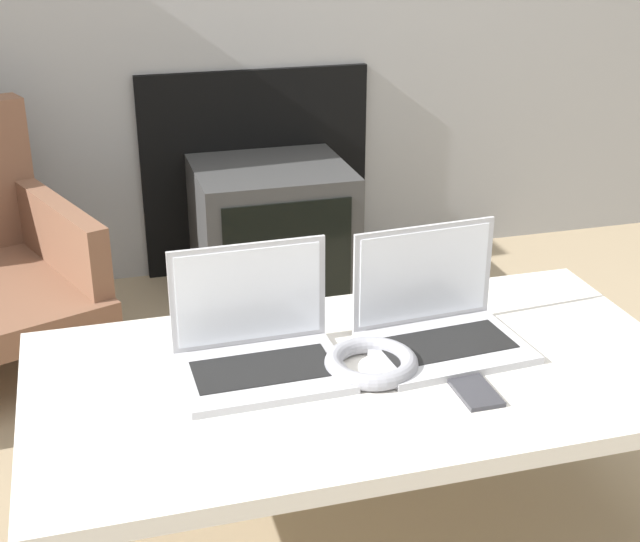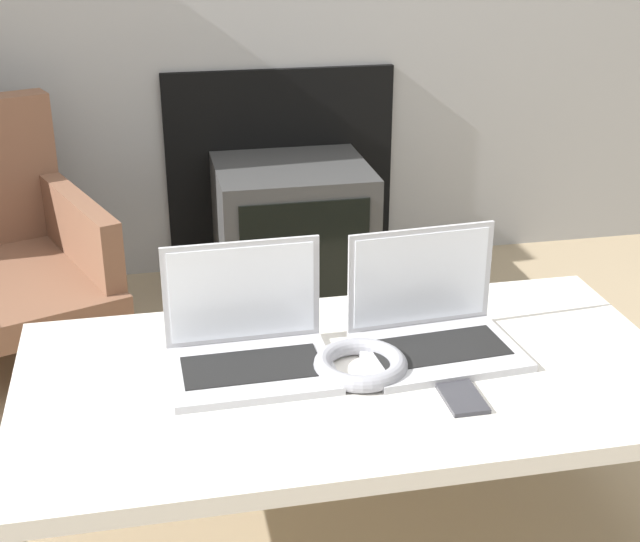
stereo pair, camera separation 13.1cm
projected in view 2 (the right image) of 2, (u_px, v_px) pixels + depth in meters
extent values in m
cube|color=black|center=(281.00, 170.00, 3.15)|extent=(0.80, 0.03, 0.71)
cube|color=silver|center=(350.00, 379.00, 1.76)|extent=(1.31, 0.69, 0.04)
cylinder|color=silver|center=(53.00, 417.00, 2.00)|extent=(0.04, 0.04, 0.37)
cylinder|color=silver|center=(559.00, 363.00, 2.23)|extent=(0.04, 0.04, 0.37)
cube|color=#B2B2B7|center=(252.00, 370.00, 1.74)|extent=(0.32, 0.24, 0.02)
cube|color=black|center=(252.00, 366.00, 1.74)|extent=(0.27, 0.13, 0.00)
cube|color=#B2B2B7|center=(242.00, 292.00, 1.80)|extent=(0.32, 0.01, 0.22)
cube|color=white|center=(242.00, 293.00, 1.79)|extent=(0.29, 0.01, 0.20)
cube|color=#B2B2B7|center=(439.00, 351.00, 1.81)|extent=(0.33, 0.26, 0.02)
cube|color=black|center=(439.00, 347.00, 1.81)|extent=(0.28, 0.15, 0.00)
cube|color=#B2B2B7|center=(421.00, 277.00, 1.87)|extent=(0.32, 0.03, 0.22)
cube|color=white|center=(421.00, 278.00, 1.86)|extent=(0.29, 0.02, 0.20)
torus|color=gray|center=(361.00, 365.00, 1.74)|extent=(0.19, 0.19, 0.03)
cube|color=#333338|center=(459.00, 393.00, 1.67)|extent=(0.07, 0.15, 0.01)
cube|color=#383838|center=(293.00, 229.00, 2.99)|extent=(0.50, 0.45, 0.44)
cube|color=black|center=(305.00, 255.00, 2.78)|extent=(0.41, 0.01, 0.35)
cube|color=brown|center=(77.00, 227.00, 2.61)|extent=(0.27, 0.59, 0.20)
cylinder|color=#4C3828|center=(82.00, 374.00, 2.36)|extent=(0.04, 0.04, 0.18)
cylinder|color=#4C3828|center=(89.00, 286.00, 2.88)|extent=(0.04, 0.04, 0.18)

